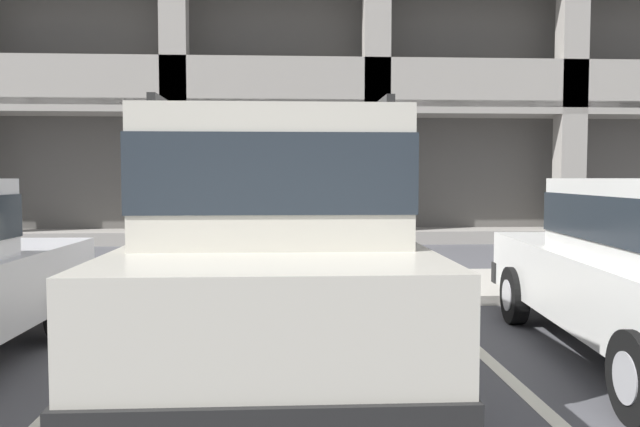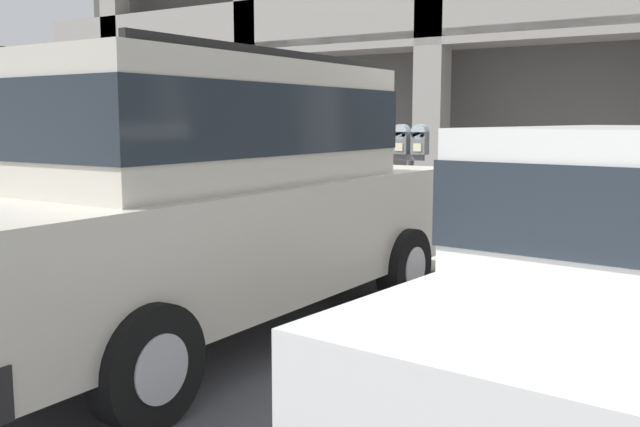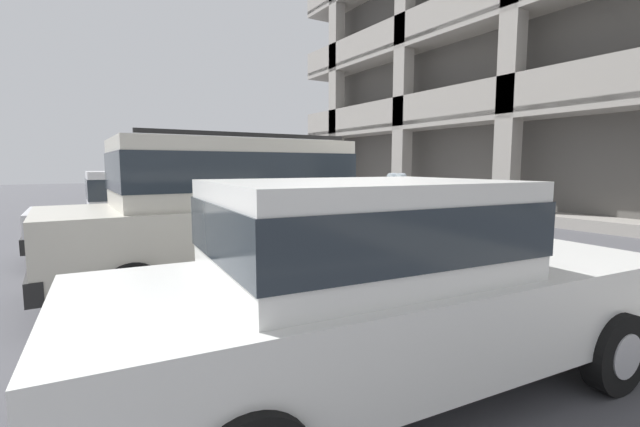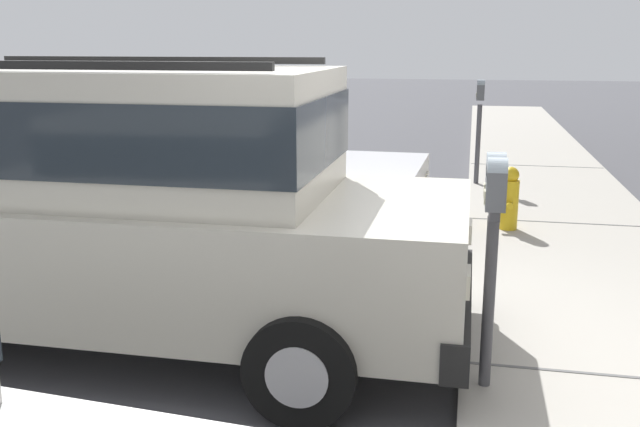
% 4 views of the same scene
% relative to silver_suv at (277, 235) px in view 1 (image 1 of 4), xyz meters
% --- Properties ---
extents(ground_plane, '(80.00, 80.00, 0.10)m').
position_rel_silver_suv_xyz_m(ground_plane, '(0.16, 2.16, -1.14)').
color(ground_plane, '#4C4C51').
extents(sidewalk, '(40.00, 2.20, 0.12)m').
position_rel_silver_suv_xyz_m(sidewalk, '(0.16, 3.46, -1.03)').
color(sidewalk, '#ADA89E').
rests_on(sidewalk, ground_plane).
extents(parking_stall_lines, '(13.15, 4.80, 0.01)m').
position_rel_silver_suv_xyz_m(parking_stall_lines, '(1.79, 0.76, -1.08)').
color(parking_stall_lines, silver).
rests_on(parking_stall_lines, ground_plane).
extents(silver_suv, '(2.03, 4.79, 2.03)m').
position_rel_silver_suv_xyz_m(silver_suv, '(0.00, 0.00, 0.00)').
color(silver_suv, beige).
rests_on(silver_suv, ground_plane).
extents(parking_meter_near, '(0.35, 0.12, 1.41)m').
position_rel_silver_suv_xyz_m(parking_meter_near, '(0.44, 2.51, 0.08)').
color(parking_meter_near, '#47474C').
rests_on(parking_meter_near, sidewalk).
extents(fire_hydrant, '(0.30, 0.30, 0.70)m').
position_rel_silver_suv_xyz_m(fire_hydrant, '(-3.42, 2.81, -0.62)').
color(fire_hydrant, gold).
rests_on(fire_hydrant, sidewalk).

